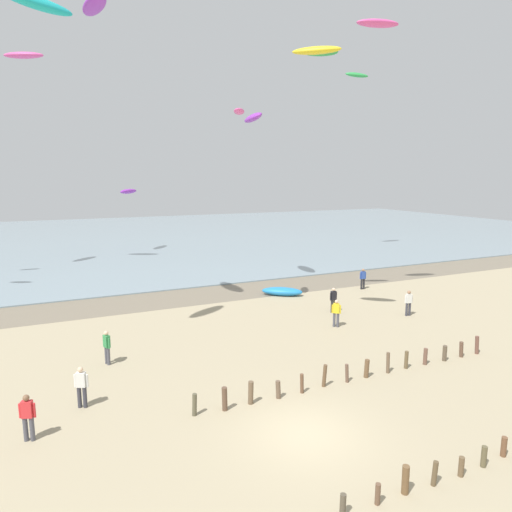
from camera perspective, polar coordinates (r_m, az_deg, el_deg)
The scene contains 23 objects.
ground_plane at distance 17.65m, azimuth 6.21°, elevation -21.20°, with size 160.00×160.00×0.00m, color tan.
wet_sand_strip at distance 35.16m, azimuth -10.93°, elevation -5.31°, with size 120.00×5.08×0.01m, color #7A6D59.
sea at distance 71.58m, azimuth -18.19°, elevation 2.09°, with size 160.00×70.00×0.10m, color #7F939E.
groyne_foreground at distance 16.96m, azimuth 25.13°, elevation -22.06°, with size 9.76×0.34×0.90m.
groyne_near at distance 21.70m, azimuth 12.28°, elevation -13.87°, with size 15.41×0.34×1.02m.
person_nearest_camera at distance 38.37m, azimuth 13.20°, elevation -2.72°, with size 0.57×0.26×1.71m.
person_mid_beach at distance 28.53m, azimuth 9.98°, elevation -6.95°, with size 0.46×0.40×1.71m.
person_by_waterline at distance 18.51m, azimuth -26.61°, elevation -17.44°, with size 0.54×0.33×1.71m.
person_left_flank at distance 31.48m, azimuth 9.64°, elevation -5.34°, with size 0.57×0.24×1.71m.
person_right_flank at distance 31.94m, azimuth 18.50°, elevation -5.50°, with size 0.56×0.28×1.71m.
person_far_down_beach at distance 20.04m, azimuth -20.96°, elevation -14.89°, with size 0.53×0.35×1.71m.
person_trailing_behind at distance 23.88m, azimuth -18.11°, elevation -10.67°, with size 0.33×0.54×1.71m.
grounded_kite at distance 35.62m, azimuth 3.27°, elevation -4.43°, with size 3.17×1.14×0.63m, color #2384D1.
kite_aloft_0 at distance 30.04m, azimuth -2.12°, elevation 17.59°, with size 1.92×0.62×0.31m, color #E54C99.
kite_aloft_1 at distance 26.55m, azimuth 7.57°, elevation 24.10°, with size 2.62×0.84×0.42m, color yellow.
kite_aloft_2 at distance 56.97m, azimuth -15.64°, elevation 7.78°, with size 3.46×1.11×0.55m, color purple.
kite_aloft_3 at distance 56.85m, azimuth 12.48°, elevation 21.20°, with size 3.10×0.99×0.50m, color green.
kite_aloft_4 at distance 30.84m, azimuth -19.55°, elevation 27.40°, with size 3.57×1.14×0.57m, color purple.
kite_aloft_6 at distance 35.14m, azimuth 14.94°, elevation 26.25°, with size 2.97×0.95×0.48m, color #E54C99.
kite_aloft_8 at distance 32.44m, azimuth 7.89°, elevation 23.96°, with size 2.50×0.80×0.40m, color green.
kite_aloft_9 at distance 49.34m, azimuth -27.03°, elevation 21.42°, with size 3.59×1.15×0.57m, color #E54C99.
kite_aloft_11 at distance 37.83m, azimuth -0.37°, elevation 16.88°, with size 3.47×1.11×0.55m, color purple.
kite_aloft_12 at distance 25.17m, azimuth -25.64°, elevation 26.56°, with size 3.42×1.10×0.55m, color #19B2B7.
Camera 1 is at (-7.90, -12.91, 9.08)m, focal length 32.04 mm.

